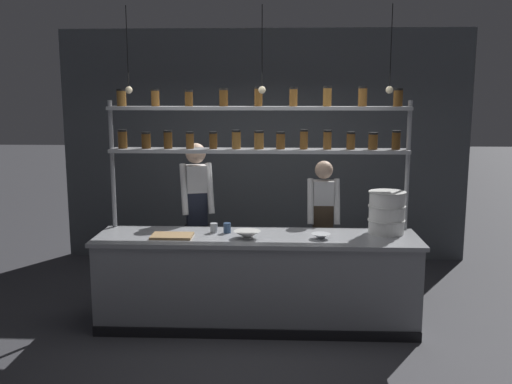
# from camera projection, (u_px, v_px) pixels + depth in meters

# --- Properties ---
(ground_plane) EXTENTS (40.00, 40.00, 0.00)m
(ground_plane) POSITION_uv_depth(u_px,v_px,m) (257.00, 324.00, 5.79)
(ground_plane) COLOR #3D3D42
(back_wall) EXTENTS (5.59, 0.12, 3.17)m
(back_wall) POSITION_uv_depth(u_px,v_px,m) (264.00, 146.00, 7.91)
(back_wall) COLOR #4C5156
(back_wall) RESTS_ON ground_plane
(prep_counter) EXTENTS (3.19, 0.76, 0.92)m
(prep_counter) POSITION_uv_depth(u_px,v_px,m) (257.00, 281.00, 5.71)
(prep_counter) COLOR gray
(prep_counter) RESTS_ON ground_plane
(spice_shelf_unit) EXTENTS (3.08, 0.28, 2.38)m
(spice_shelf_unit) POSITION_uv_depth(u_px,v_px,m) (258.00, 135.00, 5.79)
(spice_shelf_unit) COLOR #999BA0
(spice_shelf_unit) RESTS_ON ground_plane
(chef_left) EXTENTS (0.42, 0.35, 1.77)m
(chef_left) POSITION_uv_depth(u_px,v_px,m) (197.00, 209.00, 6.39)
(chef_left) COLOR black
(chef_left) RESTS_ON ground_plane
(chef_center) EXTENTS (0.36, 0.28, 1.58)m
(chef_center) POSITION_uv_depth(u_px,v_px,m) (323.00, 221.00, 6.37)
(chef_center) COLOR black
(chef_center) RESTS_ON ground_plane
(container_stack) EXTENTS (0.37, 0.37, 0.43)m
(container_stack) POSITION_uv_depth(u_px,v_px,m) (387.00, 213.00, 5.69)
(container_stack) COLOR white
(container_stack) RESTS_ON prep_counter
(cutting_board) EXTENTS (0.40, 0.26, 0.02)m
(cutting_board) POSITION_uv_depth(u_px,v_px,m) (172.00, 236.00, 5.59)
(cutting_board) COLOR #A88456
(cutting_board) RESTS_ON prep_counter
(prep_bowl_near_left) EXTENTS (0.19, 0.19, 0.05)m
(prep_bowl_near_left) POSITION_uv_depth(u_px,v_px,m) (321.00, 236.00, 5.52)
(prep_bowl_near_left) COLOR silver
(prep_bowl_near_left) RESTS_ON prep_counter
(prep_bowl_center_front) EXTENTS (0.27, 0.27, 0.07)m
(prep_bowl_center_front) POSITION_uv_depth(u_px,v_px,m) (247.00, 235.00, 5.53)
(prep_bowl_center_front) COLOR silver
(prep_bowl_center_front) RESTS_ON prep_counter
(serving_cup_front) EXTENTS (0.07, 0.07, 0.10)m
(serving_cup_front) POSITION_uv_depth(u_px,v_px,m) (227.00, 228.00, 5.75)
(serving_cup_front) COLOR #334C70
(serving_cup_front) RESTS_ON prep_counter
(serving_cup_by_board) EXTENTS (0.07, 0.07, 0.10)m
(serving_cup_by_board) POSITION_uv_depth(u_px,v_px,m) (214.00, 228.00, 5.76)
(serving_cup_by_board) COLOR #B2B7BC
(serving_cup_by_board) RESTS_ON prep_counter
(pendant_light_row) EXTENTS (2.54, 0.07, 0.81)m
(pendant_light_row) POSITION_uv_depth(u_px,v_px,m) (259.00, 85.00, 5.38)
(pendant_light_row) COLOR black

